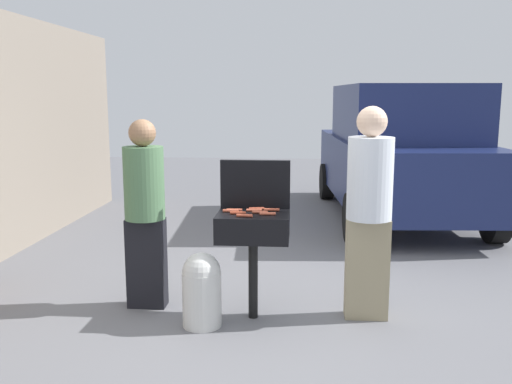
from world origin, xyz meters
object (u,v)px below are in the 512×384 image
Objects in this scene: person_left at (145,207)px; hot_dog_0 at (257,209)px; hot_dog_2 at (272,210)px; hot_dog_1 at (268,214)px; parked_minivan at (399,152)px; hot_dog_6 at (238,213)px; hot_dog_8 at (231,211)px; propane_tank at (202,288)px; bbq_grill at (253,230)px; hot_dog_7 at (254,210)px; hot_dog_5 at (234,210)px; person_right at (369,206)px; hot_dog_4 at (245,216)px; hot_dog_3 at (260,212)px.

hot_dog_0 is at bearing -3.70° from person_left.
hot_dog_1 is at bearing -98.41° from hot_dog_2.
hot_dog_2 is at bearing 62.65° from parked_minivan.
hot_dog_8 is at bearing 133.29° from hot_dog_6.
hot_dog_1 reaches higher than propane_tank.
bbq_grill is 0.17m from hot_dog_7.
hot_dog_7 is 0.78m from propane_tank.
hot_dog_0 is 1.00× the size of hot_dog_5.
hot_dog_1 is 1.00× the size of hot_dog_6.
person_right reaches higher than hot_dog_8.
parked_minivan is at bearing 65.49° from hot_dog_4.
hot_dog_4 is 0.23m from hot_dog_7.
person_left is (-0.80, 0.12, -0.01)m from hot_dog_5.
hot_dog_4 is 0.08× the size of person_left.
parked_minivan is at bearing 64.83° from hot_dog_0.
person_left is at bearing 164.72° from hot_dog_6.
hot_dog_1 is at bearing -40.94° from hot_dog_3.
bbq_grill reaches higher than propane_tank.
hot_dog_2 is 0.07× the size of person_right.
bbq_grill is 6.97× the size of hot_dog_5.
hot_dog_2 is 0.15m from hot_dog_7.
hot_dog_7 is 0.08× the size of person_left.
person_left is at bearing 169.11° from bbq_grill.
parked_minivan is at bearing 66.03° from hot_dog_3.
hot_dog_4 is at bearing -52.21° from hot_dog_8.
propane_tank is (-0.40, -0.29, -0.60)m from hot_dog_7.
hot_dog_0 is 0.23m from hot_dog_6.
hot_dog_3 is 1.04m from person_left.
hot_dog_3 is 1.00× the size of hot_dog_7.
bbq_grill is 6.97× the size of hot_dog_7.
hot_dog_2 is at bearing -5.07° from person_left.
bbq_grill is 0.24m from hot_dog_2.
parked_minivan is at bearing 52.92° from person_left.
propane_tank is at bearing -169.25° from hot_dog_4.
hot_dog_5 is 0.70m from propane_tank.
parked_minivan reaches higher than hot_dog_8.
hot_dog_1 is at bearing -61.70° from hot_dog_0.
hot_dog_7 is (0.00, 0.08, 0.15)m from bbq_grill.
parked_minivan is (2.84, 3.91, 0.12)m from person_left.
hot_dog_1 is 0.21× the size of propane_tank.
hot_dog_8 is (-0.25, 0.03, 0.00)m from hot_dog_3.
hot_dog_5 is at bearing -172.57° from hot_dog_2.
hot_dog_4 is at bearing -104.84° from hot_dog_7.
hot_dog_2 is 0.32m from hot_dog_5.
hot_dog_5 is at bearing 59.21° from parked_minivan.
hot_dog_6 is at bearing -126.47° from hot_dog_0.
parked_minivan reaches higher than hot_dog_6.
hot_dog_8 is 0.79m from person_left.
person_right is 0.40× the size of parked_minivan.
person_left is at bearing 167.43° from hot_dog_1.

